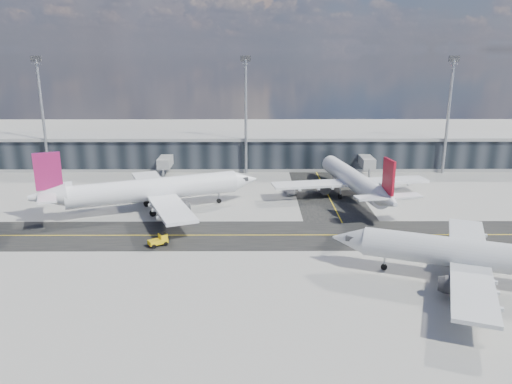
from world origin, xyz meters
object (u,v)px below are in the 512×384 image
at_px(baggage_tug, 159,240).
at_px(service_van, 290,191).
at_px(airliner_near, 484,256).
at_px(airliner_af, 151,190).
at_px(airliner_redtail, 354,180).

xyz_separation_m(baggage_tug, service_van, (23.13, 29.91, -0.29)).
relative_size(airliner_near, baggage_tug, 11.77).
bearing_deg(airliner_near, baggage_tug, 93.61).
bearing_deg(airliner_near, service_van, 47.60).
bearing_deg(baggage_tug, service_van, 108.76).
height_order(airliner_af, baggage_tug, airliner_af).
bearing_deg(airliner_af, baggage_tug, -6.68).
bearing_deg(airliner_near, airliner_redtail, 33.60).
bearing_deg(baggage_tug, airliner_af, 161.41).
distance_m(airliner_near, baggage_tug, 47.69).
height_order(airliner_redtail, airliner_near, airliner_near).
xyz_separation_m(airliner_af, airliner_near, (50.31, -31.60, -0.33)).
height_order(airliner_af, airliner_near, airliner_af).
xyz_separation_m(airliner_redtail, baggage_tug, (-36.13, -26.52, -2.96)).
xyz_separation_m(airliner_redtail, airliner_near, (9.43, -40.28, 0.03)).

